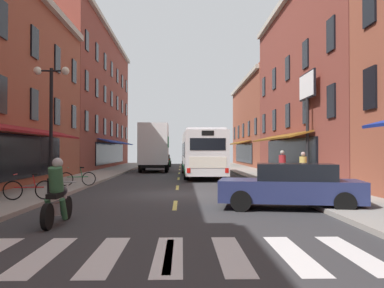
# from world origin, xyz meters

# --- Properties ---
(ground_plane) EXTENTS (34.80, 80.00, 0.10)m
(ground_plane) POSITION_xyz_m (0.00, 0.00, -0.05)
(ground_plane) COLOR #333335
(lane_centre_dashes) EXTENTS (0.14, 73.90, 0.01)m
(lane_centre_dashes) POSITION_xyz_m (0.00, -0.25, 0.00)
(lane_centre_dashes) COLOR #DBCC4C
(lane_centre_dashes) RESTS_ON ground
(crosswalk_near) EXTENTS (7.10, 2.80, 0.01)m
(crosswalk_near) POSITION_xyz_m (0.00, -10.00, 0.00)
(crosswalk_near) COLOR silver
(crosswalk_near) RESTS_ON ground
(sidewalk_left) EXTENTS (3.00, 80.00, 0.14)m
(sidewalk_left) POSITION_xyz_m (-5.90, 0.00, 0.07)
(sidewalk_left) COLOR gray
(sidewalk_left) RESTS_ON ground
(sidewalk_right) EXTENTS (3.00, 80.00, 0.14)m
(sidewalk_right) POSITION_xyz_m (5.90, 0.00, 0.07)
(sidewalk_right) COLOR gray
(sidewalk_right) RESTS_ON ground
(billboard_sign) EXTENTS (0.40, 2.56, 5.96)m
(billboard_sign) POSITION_xyz_m (7.05, 4.70, 4.59)
(billboard_sign) COLOR black
(billboard_sign) RESTS_ON sidewalk_right
(transit_bus) EXTENTS (2.78, 11.74, 3.21)m
(transit_bus) POSITION_xyz_m (1.61, 11.86, 1.68)
(transit_bus) COLOR silver
(transit_bus) RESTS_ON ground
(box_truck) EXTENTS (2.56, 6.68, 4.09)m
(box_truck) POSITION_xyz_m (-2.18, 18.30, 2.08)
(box_truck) COLOR black
(box_truck) RESTS_ON ground
(sedan_near) EXTENTS (4.63, 2.53, 1.43)m
(sedan_near) POSITION_xyz_m (3.67, -4.45, 0.72)
(sedan_near) COLOR navy
(sedan_near) RESTS_ON ground
(sedan_mid) EXTENTS (1.96, 4.83, 1.38)m
(sedan_mid) POSITION_xyz_m (-2.00, 29.95, 0.72)
(sedan_mid) COLOR #144723
(sedan_mid) RESTS_ON ground
(motorcycle_rider) EXTENTS (0.62, 2.07, 1.66)m
(motorcycle_rider) POSITION_xyz_m (-2.85, -7.04, 0.71)
(motorcycle_rider) COLOR black
(motorcycle_rider) RESTS_ON ground
(bicycle_near) EXTENTS (1.68, 0.54, 0.91)m
(bicycle_near) POSITION_xyz_m (-4.81, 2.56, 0.50)
(bicycle_near) COLOR black
(bicycle_near) RESTS_ON sidewalk_left
(bicycle_mid) EXTENTS (1.70, 0.48, 0.91)m
(bicycle_mid) POSITION_xyz_m (-5.05, -3.02, 0.50)
(bicycle_mid) COLOR black
(bicycle_mid) RESTS_ON sidewalk_left
(pedestrian_near) EXTENTS (0.38, 0.52, 1.71)m
(pedestrian_near) POSITION_xyz_m (5.56, 4.27, 1.05)
(pedestrian_near) COLOR #B29947
(pedestrian_near) RESTS_ON sidewalk_right
(pedestrian_mid) EXTENTS (0.36, 0.36, 1.64)m
(pedestrian_mid) POSITION_xyz_m (6.23, 2.78, 0.98)
(pedestrian_mid) COLOR navy
(pedestrian_mid) RESTS_ON sidewalk_right
(street_lamp_twin) EXTENTS (1.42, 0.32, 5.05)m
(street_lamp_twin) POSITION_xyz_m (-4.99, -0.88, 2.94)
(street_lamp_twin) COLOR black
(street_lamp_twin) RESTS_ON sidewalk_left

